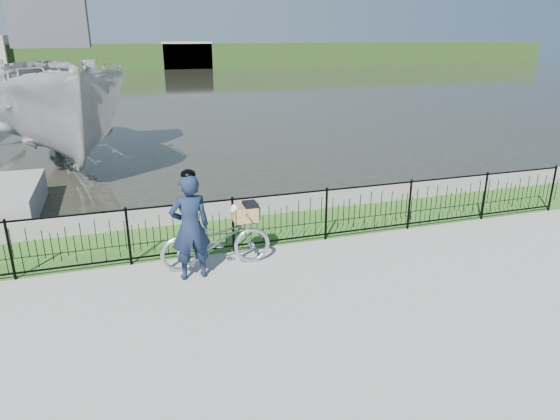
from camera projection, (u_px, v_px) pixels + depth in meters
name	position (u px, v px, depth m)	size (l,w,h in m)	color
ground	(309.00, 279.00, 8.94)	(120.00, 120.00, 0.00)	gray
grass_strip	(267.00, 228.00, 11.27)	(60.00, 2.00, 0.01)	#33641F
water	(156.00, 91.00, 38.54)	(120.00, 120.00, 0.00)	#28291F
quay_wall	(256.00, 206.00, 12.10)	(60.00, 0.30, 0.40)	gray
fence	(281.00, 219.00, 10.18)	(14.00, 0.06, 1.15)	black
far_treeline	(137.00, 56.00, 62.26)	(120.00, 6.00, 3.00)	#284319
far_building_right	(186.00, 55.00, 62.62)	(6.00, 3.00, 3.20)	#AF9D8C
bicycle_rig	(217.00, 239.00, 9.25)	(2.06, 0.72, 1.22)	#B2B6BF
cyclist	(190.00, 226.00, 8.69)	(0.74, 0.51, 1.99)	#131D35
boat_near	(62.00, 107.00, 16.21)	(5.31, 9.70, 5.35)	#A3A3A3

